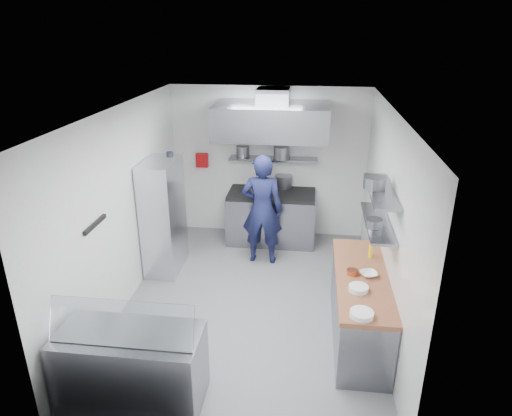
# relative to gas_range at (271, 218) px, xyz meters

# --- Properties ---
(floor) EXTENTS (5.00, 5.00, 0.00)m
(floor) POSITION_rel_gas_range_xyz_m (-0.10, -2.10, -0.45)
(floor) COLOR slate
(floor) RESTS_ON ground
(ceiling) EXTENTS (5.00, 5.00, 0.00)m
(ceiling) POSITION_rel_gas_range_xyz_m (-0.10, -2.10, 2.35)
(ceiling) COLOR silver
(ceiling) RESTS_ON wall_back
(wall_back) EXTENTS (3.60, 2.80, 0.02)m
(wall_back) POSITION_rel_gas_range_xyz_m (-0.10, 0.40, 0.95)
(wall_back) COLOR white
(wall_back) RESTS_ON floor
(wall_front) EXTENTS (3.60, 2.80, 0.02)m
(wall_front) POSITION_rel_gas_range_xyz_m (-0.10, -4.60, 0.95)
(wall_front) COLOR white
(wall_front) RESTS_ON floor
(wall_left) EXTENTS (2.80, 5.00, 0.02)m
(wall_left) POSITION_rel_gas_range_xyz_m (-1.90, -2.10, 0.95)
(wall_left) COLOR white
(wall_left) RESTS_ON floor
(wall_right) EXTENTS (2.80, 5.00, 0.02)m
(wall_right) POSITION_rel_gas_range_xyz_m (1.70, -2.10, 0.95)
(wall_right) COLOR white
(wall_right) RESTS_ON floor
(gas_range) EXTENTS (1.60, 0.80, 0.90)m
(gas_range) POSITION_rel_gas_range_xyz_m (0.00, 0.00, 0.00)
(gas_range) COLOR gray
(gas_range) RESTS_ON floor
(cooktop) EXTENTS (1.57, 0.78, 0.06)m
(cooktop) POSITION_rel_gas_range_xyz_m (0.00, 0.00, 0.48)
(cooktop) COLOR black
(cooktop) RESTS_ON gas_range
(stock_pot_left) EXTENTS (0.28, 0.28, 0.20)m
(stock_pot_left) POSITION_rel_gas_range_xyz_m (-0.29, -0.08, 0.61)
(stock_pot_left) COLOR slate
(stock_pot_left) RESTS_ON cooktop
(stock_pot_mid) EXTENTS (0.32, 0.32, 0.24)m
(stock_pot_mid) POSITION_rel_gas_range_xyz_m (0.19, 0.30, 0.63)
(stock_pot_mid) COLOR slate
(stock_pot_mid) RESTS_ON cooktop
(over_range_shelf) EXTENTS (1.60, 0.30, 0.04)m
(over_range_shelf) POSITION_rel_gas_range_xyz_m (0.00, 0.24, 1.07)
(over_range_shelf) COLOR gray
(over_range_shelf) RESTS_ON wall_back
(shelf_pot_a) EXTENTS (0.24, 0.24, 0.18)m
(shelf_pot_a) POSITION_rel_gas_range_xyz_m (-0.57, 0.33, 1.18)
(shelf_pot_a) COLOR slate
(shelf_pot_a) RESTS_ON over_range_shelf
(shelf_pot_b) EXTENTS (0.28, 0.28, 0.22)m
(shelf_pot_b) POSITION_rel_gas_range_xyz_m (0.15, 0.21, 1.20)
(shelf_pot_b) COLOR slate
(shelf_pot_b) RESTS_ON over_range_shelf
(extractor_hood) EXTENTS (1.90, 1.15, 0.55)m
(extractor_hood) POSITION_rel_gas_range_xyz_m (0.00, -0.18, 1.85)
(extractor_hood) COLOR gray
(extractor_hood) RESTS_ON wall_back
(hood_duct) EXTENTS (0.55, 0.55, 0.24)m
(hood_duct) POSITION_rel_gas_range_xyz_m (0.00, 0.05, 2.23)
(hood_duct) COLOR slate
(hood_duct) RESTS_ON extractor_hood
(red_firebox) EXTENTS (0.22, 0.10, 0.26)m
(red_firebox) POSITION_rel_gas_range_xyz_m (-1.35, 0.34, 0.97)
(red_firebox) COLOR #AA0D10
(red_firebox) RESTS_ON wall_back
(chef) EXTENTS (0.70, 0.46, 1.88)m
(chef) POSITION_rel_gas_range_xyz_m (-0.08, -0.80, 0.49)
(chef) COLOR #14183D
(chef) RESTS_ON floor
(wire_rack) EXTENTS (0.50, 0.90, 1.85)m
(wire_rack) POSITION_rel_gas_range_xyz_m (-1.63, -1.25, 0.48)
(wire_rack) COLOR silver
(wire_rack) RESTS_ON floor
(rack_bin_a) EXTENTS (0.16, 0.20, 0.18)m
(rack_bin_a) POSITION_rel_gas_range_xyz_m (-1.63, -1.19, 0.35)
(rack_bin_a) COLOR white
(rack_bin_a) RESTS_ON wire_rack
(rack_bin_b) EXTENTS (0.16, 0.20, 0.18)m
(rack_bin_b) POSITION_rel_gas_range_xyz_m (-1.63, -0.67, 0.85)
(rack_bin_b) COLOR yellow
(rack_bin_b) RESTS_ON wire_rack
(rack_jar) EXTENTS (0.11, 0.11, 0.18)m
(rack_jar) POSITION_rel_gas_range_xyz_m (-1.58, -0.86, 1.35)
(rack_jar) COLOR black
(rack_jar) RESTS_ON wire_rack
(knife_strip) EXTENTS (0.04, 0.55, 0.05)m
(knife_strip) POSITION_rel_gas_range_xyz_m (-1.88, -3.00, 1.10)
(knife_strip) COLOR black
(knife_strip) RESTS_ON wall_left
(prep_counter_base) EXTENTS (0.62, 2.00, 0.84)m
(prep_counter_base) POSITION_rel_gas_range_xyz_m (1.38, -2.70, -0.03)
(prep_counter_base) COLOR gray
(prep_counter_base) RESTS_ON floor
(prep_counter_top) EXTENTS (0.65, 2.04, 0.06)m
(prep_counter_top) POSITION_rel_gas_range_xyz_m (1.38, -2.70, 0.42)
(prep_counter_top) COLOR #9C5D3D
(prep_counter_top) RESTS_ON prep_counter_base
(plate_stack_a) EXTENTS (0.25, 0.25, 0.06)m
(plate_stack_a) POSITION_rel_gas_range_xyz_m (1.29, -3.57, 0.48)
(plate_stack_a) COLOR white
(plate_stack_a) RESTS_ON prep_counter_top
(plate_stack_b) EXTENTS (0.23, 0.23, 0.06)m
(plate_stack_b) POSITION_rel_gas_range_xyz_m (1.30, -3.06, 0.48)
(plate_stack_b) COLOR white
(plate_stack_b) RESTS_ON prep_counter_top
(copper_pan) EXTENTS (0.14, 0.14, 0.06)m
(copper_pan) POSITION_rel_gas_range_xyz_m (1.26, -2.68, 0.48)
(copper_pan) COLOR #C25D36
(copper_pan) RESTS_ON prep_counter_top
(squeeze_bottle) EXTENTS (0.06, 0.06, 0.18)m
(squeeze_bottle) POSITION_rel_gas_range_xyz_m (1.53, -2.20, 0.54)
(squeeze_bottle) COLOR yellow
(squeeze_bottle) RESTS_ON prep_counter_top
(mixing_bowl) EXTENTS (0.25, 0.25, 0.05)m
(mixing_bowl) POSITION_rel_gas_range_xyz_m (1.46, -2.70, 0.47)
(mixing_bowl) COLOR white
(mixing_bowl) RESTS_ON prep_counter_top
(wall_shelf_lower) EXTENTS (0.30, 1.30, 0.04)m
(wall_shelf_lower) POSITION_rel_gas_range_xyz_m (1.54, -2.40, 1.05)
(wall_shelf_lower) COLOR gray
(wall_shelf_lower) RESTS_ON wall_right
(wall_shelf_upper) EXTENTS (0.30, 1.30, 0.04)m
(wall_shelf_upper) POSITION_rel_gas_range_xyz_m (1.54, -2.40, 1.47)
(wall_shelf_upper) COLOR gray
(wall_shelf_upper) RESTS_ON wall_right
(shelf_pot_c) EXTENTS (0.21, 0.21, 0.10)m
(shelf_pot_c) POSITION_rel_gas_range_xyz_m (1.47, -2.59, 1.12)
(shelf_pot_c) COLOR slate
(shelf_pot_c) RESTS_ON wall_shelf_lower
(shelf_pot_d) EXTENTS (0.27, 0.27, 0.14)m
(shelf_pot_d) POSITION_rel_gas_range_xyz_m (1.46, -2.37, 1.56)
(shelf_pot_d) COLOR slate
(shelf_pot_d) RESTS_ON wall_shelf_upper
(display_case) EXTENTS (1.50, 0.70, 0.85)m
(display_case) POSITION_rel_gas_range_xyz_m (-1.10, -4.10, -0.03)
(display_case) COLOR gray
(display_case) RESTS_ON floor
(display_glass) EXTENTS (1.47, 0.19, 0.42)m
(display_glass) POSITION_rel_gas_range_xyz_m (-1.10, -4.22, 0.62)
(display_glass) COLOR silver
(display_glass) RESTS_ON display_case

